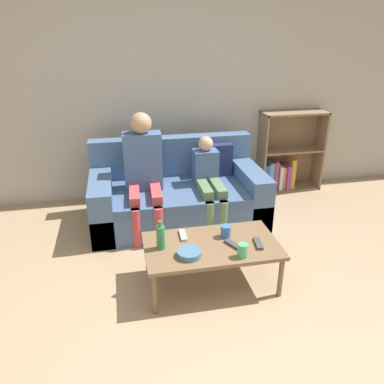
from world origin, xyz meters
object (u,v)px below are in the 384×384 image
object	(u,v)px
couch	(178,195)
coffee_table	(211,248)
tv_remote_0	(234,245)
cup_near	(226,231)
person_child	(208,178)
tv_remote_2	(183,235)
person_adult	(143,165)
snack_bowl	(189,253)
bottle	(161,237)
tv_remote_1	(258,243)
cup_far	(243,250)
bookshelf	(285,159)

from	to	relation	value
couch	coffee_table	bearing A→B (deg)	-86.62
couch	tv_remote_0	size ratio (longest dim) A/B	10.32
cup_near	person_child	bearing A→B (deg)	84.57
tv_remote_2	tv_remote_0	bearing A→B (deg)	-29.31
cup_near	tv_remote_2	bearing A→B (deg)	168.05
couch	person_child	size ratio (longest dim) A/B	1.99
person_adult	snack_bowl	world-z (taller)	person_adult
person_adult	bottle	world-z (taller)	person_adult
tv_remote_1	tv_remote_2	bearing A→B (deg)	165.57
snack_bowl	cup_far	bearing A→B (deg)	-12.75
cup_near	cup_far	size ratio (longest dim) A/B	0.93
bottle	tv_remote_1	bearing A→B (deg)	-7.35
couch	bottle	xyz separation A→B (m)	(-0.32, -1.18, 0.20)
tv_remote_1	snack_bowl	world-z (taller)	snack_bowl
person_adult	cup_near	xyz separation A→B (m)	(0.56, -1.03, -0.24)
coffee_table	tv_remote_2	distance (m)	0.26
cup_near	bookshelf	bearing A→B (deg)	52.88
coffee_table	person_adult	bearing A→B (deg)	110.88
bookshelf	tv_remote_1	size ratio (longest dim) A/B	5.67
bookshelf	cup_near	size ratio (longest dim) A/B	9.97
coffee_table	snack_bowl	bearing A→B (deg)	-147.61
person_child	snack_bowl	xyz separation A→B (m)	(-0.43, -1.19, -0.11)
couch	tv_remote_2	bearing A→B (deg)	-96.97
couch	snack_bowl	distance (m)	1.34
cup_near	tv_remote_2	size ratio (longest dim) A/B	0.58
person_child	bottle	distance (m)	1.21
cup_near	coffee_table	bearing A→B (deg)	-147.68
snack_bowl	tv_remote_1	bearing A→B (deg)	5.14
bookshelf	person_child	size ratio (longest dim) A/B	1.11
coffee_table	cup_far	distance (m)	0.29
cup_far	snack_bowl	distance (m)	0.39
couch	snack_bowl	size ratio (longest dim) A/B	9.71
bookshelf	tv_remote_1	bearing A→B (deg)	-119.72
bookshelf	snack_bowl	world-z (taller)	bookshelf
tv_remote_2	snack_bowl	size ratio (longest dim) A/B	0.93
cup_far	bookshelf	bearing A→B (deg)	58.19
bookshelf	tv_remote_2	xyz separation A→B (m)	(-1.60, -1.60, -0.01)
bookshelf	bottle	bearing A→B (deg)	-135.91
tv_remote_1	cup_far	bearing A→B (deg)	-133.32
tv_remote_1	coffee_table	bearing A→B (deg)	176.31
tv_remote_1	tv_remote_2	distance (m)	0.60
bookshelf	snack_bowl	bearing A→B (deg)	-130.39
coffee_table	person_child	world-z (taller)	person_child
person_adult	cup_far	world-z (taller)	person_adult
coffee_table	snack_bowl	size ratio (longest dim) A/B	5.69
cup_far	bottle	world-z (taller)	bottle
couch	tv_remote_2	size ratio (longest dim) A/B	10.42
cup_near	tv_remote_2	xyz separation A→B (m)	(-0.34, 0.07, -0.04)
couch	cup_far	world-z (taller)	couch
coffee_table	cup_far	xyz separation A→B (m)	(0.18, -0.22, 0.09)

